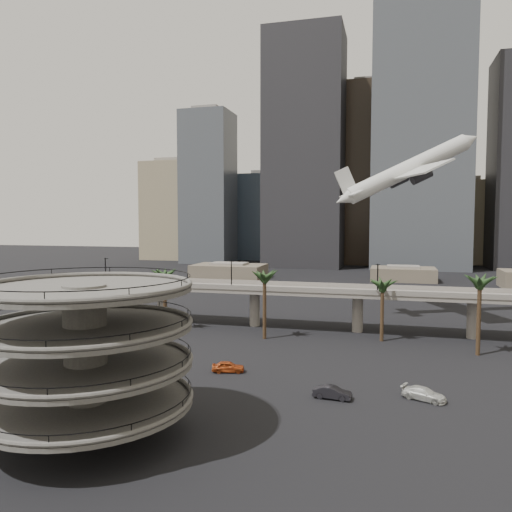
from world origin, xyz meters
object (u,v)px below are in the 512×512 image
(overpass, at_px, (305,294))
(airborne_jet, at_px, (407,170))
(car_c, at_px, (424,394))
(car_a, at_px, (228,367))
(car_b, at_px, (332,392))
(parking_ramp, at_px, (86,346))

(overpass, bearing_deg, airborne_jet, 40.29)
(car_c, bearing_deg, car_a, 102.41)
(overpass, height_order, car_a, overpass)
(airborne_jet, relative_size, car_a, 6.97)
(car_c, bearing_deg, car_b, 124.73)
(airborne_jet, bearing_deg, overpass, -162.63)
(car_a, bearing_deg, car_c, -113.71)
(parking_ramp, distance_m, car_a, 28.13)
(overpass, bearing_deg, car_b, -75.48)
(parking_ramp, xyz_separation_m, overpass, (13.00, 59.00, -2.50))
(overpass, height_order, car_c, overpass)
(car_c, bearing_deg, parking_ramp, 143.04)
(overpass, distance_m, car_a, 34.43)
(overpass, bearing_deg, car_a, -100.25)
(parking_ramp, height_order, car_b, parking_ramp)
(airborne_jet, distance_m, car_a, 66.60)
(car_a, bearing_deg, airborne_jet, -42.00)
(car_b, bearing_deg, airborne_jet, -5.33)
(airborne_jet, height_order, car_a, airborne_jet)
(parking_ramp, xyz_separation_m, car_a, (6.99, 25.72, -9.00))
(parking_ramp, xyz_separation_m, airborne_jet, (33.71, 76.56, 24.72))
(parking_ramp, height_order, airborne_jet, airborne_jet)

